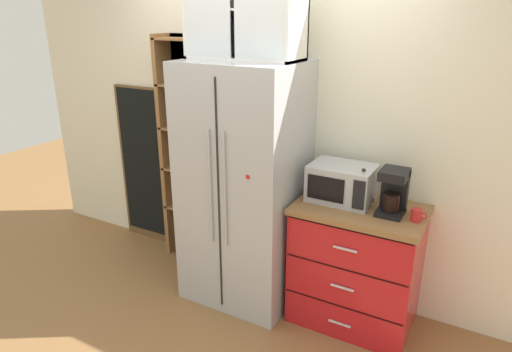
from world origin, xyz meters
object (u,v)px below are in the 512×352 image
object	(u,v)px
mug_navy	(363,199)
microwave	(342,183)
coffee_maker	(393,191)
chalkboard_menu	(146,166)
bottle_amber	(362,191)
mug_red	(417,215)
refrigerator	(245,185)

from	to	relation	value
mug_navy	microwave	bearing A→B (deg)	177.57
microwave	coffee_maker	distance (m)	0.37
chalkboard_menu	coffee_maker	bearing A→B (deg)	-5.95
mug_navy	bottle_amber	xyz separation A→B (m)	(-0.00, -0.05, 0.08)
microwave	chalkboard_menu	bearing A→B (deg)	174.17
bottle_amber	chalkboard_menu	size ratio (longest dim) A/B	0.18
bottle_amber	mug_red	bearing A→B (deg)	-5.08
microwave	chalkboard_menu	world-z (taller)	chalkboard_menu
coffee_maker	bottle_amber	xyz separation A→B (m)	(-0.20, -0.02, -0.03)
refrigerator	microwave	xyz separation A→B (m)	(0.72, 0.12, 0.11)
microwave	bottle_amber	world-z (taller)	bottle_amber
refrigerator	mug_navy	bearing A→B (deg)	7.25
refrigerator	microwave	world-z (taller)	refrigerator
coffee_maker	mug_navy	xyz separation A→B (m)	(-0.20, 0.04, -0.11)
coffee_maker	chalkboard_menu	size ratio (longest dim) A/B	0.20
coffee_maker	refrigerator	bearing A→B (deg)	-175.91
mug_navy	bottle_amber	distance (m)	0.09
mug_navy	coffee_maker	bearing A→B (deg)	-9.93
bottle_amber	mug_navy	bearing A→B (deg)	88.07
mug_red	chalkboard_menu	distance (m)	2.58
coffee_maker	bottle_amber	size ratio (longest dim) A/B	1.11
refrigerator	bottle_amber	xyz separation A→B (m)	(0.88, 0.06, 0.11)
mug_red	chalkboard_menu	bearing A→B (deg)	173.36
microwave	bottle_amber	xyz separation A→B (m)	(0.16, -0.06, -0.01)
refrigerator	microwave	size ratio (longest dim) A/B	4.22
bottle_amber	coffee_maker	bearing A→B (deg)	4.43
microwave	coffee_maker	world-z (taller)	coffee_maker
coffee_maker	mug_red	world-z (taller)	coffee_maker
mug_navy	mug_red	world-z (taller)	mug_navy
mug_navy	chalkboard_menu	bearing A→B (deg)	174.42
refrigerator	mug_red	xyz separation A→B (m)	(1.26, 0.03, 0.03)
microwave	refrigerator	bearing A→B (deg)	-170.60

